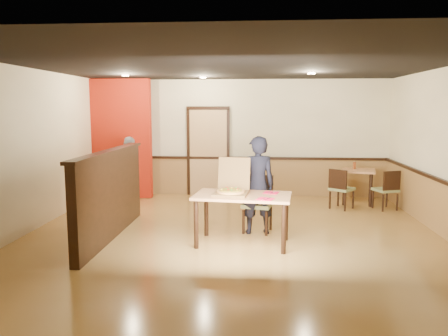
{
  "coord_description": "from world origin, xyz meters",
  "views": [
    {
      "loc": [
        0.39,
        -7.05,
        2.12
      ],
      "look_at": [
        -0.15,
        0.0,
        1.15
      ],
      "focal_mm": 35.0,
      "sensor_mm": 36.0,
      "label": 1
    }
  ],
  "objects_px": {
    "diner_chair": "(258,201)",
    "side_chair_right": "(387,188)",
    "passerby": "(130,171)",
    "condiment": "(354,165)",
    "main_table": "(243,202)",
    "diner": "(257,185)",
    "side_chair_left": "(340,187)",
    "side_table": "(358,178)",
    "pizza_box": "(231,190)"
  },
  "relations": [
    {
      "from": "diner_chair",
      "to": "side_chair_right",
      "type": "bearing_deg",
      "value": 45.49
    },
    {
      "from": "passerby",
      "to": "condiment",
      "type": "height_order",
      "value": "passerby"
    },
    {
      "from": "main_table",
      "to": "condiment",
      "type": "height_order",
      "value": "condiment"
    },
    {
      "from": "passerby",
      "to": "condiment",
      "type": "distance_m",
      "value": 5.0
    },
    {
      "from": "diner",
      "to": "main_table",
      "type": "bearing_deg",
      "value": 60.32
    },
    {
      "from": "side_chair_left",
      "to": "passerby",
      "type": "distance_m",
      "value": 4.53
    },
    {
      "from": "side_table",
      "to": "condiment",
      "type": "xyz_separation_m",
      "value": [
        -0.06,
        0.13,
        0.26
      ]
    },
    {
      "from": "side_chair_right",
      "to": "passerby",
      "type": "bearing_deg",
      "value": -20.86
    },
    {
      "from": "diner_chair",
      "to": "passerby",
      "type": "height_order",
      "value": "passerby"
    },
    {
      "from": "side_chair_right",
      "to": "condiment",
      "type": "distance_m",
      "value": 0.99
    },
    {
      "from": "main_table",
      "to": "side_chair_left",
      "type": "distance_m",
      "value": 3.24
    },
    {
      "from": "side_chair_left",
      "to": "condiment",
      "type": "relative_size",
      "value": 5.3
    },
    {
      "from": "side_table",
      "to": "condiment",
      "type": "bearing_deg",
      "value": 115.46
    },
    {
      "from": "main_table",
      "to": "diner",
      "type": "xyz_separation_m",
      "value": [
        0.22,
        0.63,
        0.15
      ]
    },
    {
      "from": "main_table",
      "to": "passerby",
      "type": "xyz_separation_m",
      "value": [
        -2.55,
        2.58,
        0.07
      ]
    },
    {
      "from": "side_chair_left",
      "to": "side_chair_right",
      "type": "height_order",
      "value": "side_chair_left"
    },
    {
      "from": "side_table",
      "to": "diner",
      "type": "height_order",
      "value": "diner"
    },
    {
      "from": "side_table",
      "to": "main_table",
      "type": "bearing_deg",
      "value": -127.97
    },
    {
      "from": "side_table",
      "to": "diner",
      "type": "bearing_deg",
      "value": -131.61
    },
    {
      "from": "side_chair_left",
      "to": "side_table",
      "type": "bearing_deg",
      "value": -90.38
    },
    {
      "from": "passerby",
      "to": "side_chair_left",
      "type": "bearing_deg",
      "value": -112.39
    },
    {
      "from": "passerby",
      "to": "condiment",
      "type": "bearing_deg",
      "value": -103.98
    },
    {
      "from": "main_table",
      "to": "pizza_box",
      "type": "relative_size",
      "value": 2.36
    },
    {
      "from": "condiment",
      "to": "side_table",
      "type": "bearing_deg",
      "value": -64.54
    },
    {
      "from": "side_chair_right",
      "to": "side_table",
      "type": "distance_m",
      "value": 0.78
    },
    {
      "from": "diner_chair",
      "to": "side_chair_left",
      "type": "bearing_deg",
      "value": 57.98
    },
    {
      "from": "diner_chair",
      "to": "pizza_box",
      "type": "height_order",
      "value": "pizza_box"
    },
    {
      "from": "diner_chair",
      "to": "diner",
      "type": "distance_m",
      "value": 0.34
    },
    {
      "from": "side_chair_left",
      "to": "side_chair_right",
      "type": "bearing_deg",
      "value": -141.66
    },
    {
      "from": "side_chair_left",
      "to": "condiment",
      "type": "xyz_separation_m",
      "value": [
        0.43,
        0.73,
        0.37
      ]
    },
    {
      "from": "side_chair_right",
      "to": "diner",
      "type": "distance_m",
      "value": 3.34
    },
    {
      "from": "side_table",
      "to": "pizza_box",
      "type": "bearing_deg",
      "value": -130.15
    },
    {
      "from": "condiment",
      "to": "side_chair_left",
      "type": "bearing_deg",
      "value": -120.46
    },
    {
      "from": "side_chair_left",
      "to": "pizza_box",
      "type": "height_order",
      "value": "pizza_box"
    },
    {
      "from": "side_chair_left",
      "to": "side_chair_right",
      "type": "distance_m",
      "value": 0.96
    },
    {
      "from": "side_chair_left",
      "to": "side_table",
      "type": "relative_size",
      "value": 1.0
    },
    {
      "from": "diner_chair",
      "to": "main_table",
      "type": "bearing_deg",
      "value": -95.26
    },
    {
      "from": "main_table",
      "to": "side_chair_left",
      "type": "bearing_deg",
      "value": 58.79
    },
    {
      "from": "diner",
      "to": "condiment",
      "type": "relative_size",
      "value": 10.25
    },
    {
      "from": "side_table",
      "to": "diner_chair",
      "type": "bearing_deg",
      "value": -133.05
    },
    {
      "from": "condiment",
      "to": "pizza_box",
      "type": "bearing_deg",
      "value": -128.36
    },
    {
      "from": "side_chair_left",
      "to": "pizza_box",
      "type": "bearing_deg",
      "value": 88.51
    },
    {
      "from": "side_table",
      "to": "pizza_box",
      "type": "distance_m",
      "value": 4.1
    },
    {
      "from": "main_table",
      "to": "side_chair_left",
      "type": "relative_size",
      "value": 1.82
    },
    {
      "from": "side_chair_left",
      "to": "condiment",
      "type": "distance_m",
      "value": 0.92
    },
    {
      "from": "side_chair_left",
      "to": "side_chair_right",
      "type": "xyz_separation_m",
      "value": [
        0.96,
        -0.01,
        -0.01
      ]
    },
    {
      "from": "side_chair_left",
      "to": "diner",
      "type": "distance_m",
      "value": 2.63
    },
    {
      "from": "condiment",
      "to": "main_table",
      "type": "bearing_deg",
      "value": -126.17
    },
    {
      "from": "diner",
      "to": "passerby",
      "type": "relative_size",
      "value": 1.1
    },
    {
      "from": "side_chair_right",
      "to": "diner",
      "type": "xyz_separation_m",
      "value": [
        -2.71,
        -1.91,
        0.37
      ]
    }
  ]
}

